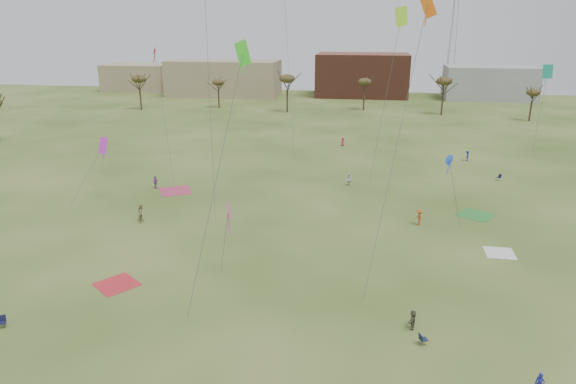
# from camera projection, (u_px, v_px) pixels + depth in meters

# --- Properties ---
(ground) EXTENTS (260.00, 260.00, 0.00)m
(ground) POSITION_uv_depth(u_px,v_px,m) (263.00, 313.00, 37.80)
(ground) COLOR #2E4A17
(ground) RESTS_ON ground
(flyer_near_right) EXTENTS (0.62, 0.55, 1.43)m
(flyer_near_right) POSITION_uv_depth(u_px,v_px,m) (539.00, 384.00, 29.27)
(flyer_near_right) COLOR navy
(flyer_near_right) RESTS_ON ground
(spectator_fore_b) EXTENTS (0.80, 0.99, 1.96)m
(spectator_fore_b) POSITION_uv_depth(u_px,v_px,m) (142.00, 213.00, 54.85)
(spectator_fore_b) COLOR tan
(spectator_fore_b) RESTS_ON ground
(spectator_fore_c) EXTENTS (0.76, 1.40, 1.44)m
(spectator_fore_c) POSITION_uv_depth(u_px,v_px,m) (413.00, 320.00, 35.61)
(spectator_fore_c) COLOR brown
(spectator_fore_c) RESTS_ON ground
(flyer_mid_b) EXTENTS (0.88, 1.24, 1.73)m
(flyer_mid_b) POSITION_uv_depth(u_px,v_px,m) (419.00, 217.00, 53.92)
(flyer_mid_b) COLOR #AE4D20
(flyer_mid_b) RESTS_ON ground
(spectator_mid_d) EXTENTS (0.59, 1.03, 1.65)m
(spectator_mid_d) POSITION_uv_depth(u_px,v_px,m) (155.00, 182.00, 65.91)
(spectator_mid_d) COLOR purple
(spectator_mid_d) RESTS_ON ground
(spectator_mid_e) EXTENTS (1.06, 1.06, 1.74)m
(spectator_mid_e) POSITION_uv_depth(u_px,v_px,m) (349.00, 180.00, 66.88)
(spectator_mid_e) COLOR silver
(spectator_mid_e) RESTS_ON ground
(flyer_far_b) EXTENTS (0.84, 0.81, 1.45)m
(flyer_far_b) POSITION_uv_depth(u_px,v_px,m) (343.00, 142.00, 88.67)
(flyer_far_b) COLOR #C8223F
(flyer_far_b) RESTS_ON ground
(flyer_far_c) EXTENTS (0.99, 1.21, 1.63)m
(flyer_far_c) POSITION_uv_depth(u_px,v_px,m) (467.00, 156.00, 78.93)
(flyer_far_c) COLOR navy
(flyer_far_c) RESTS_ON ground
(blanket_red) EXTENTS (4.23, 4.23, 0.03)m
(blanket_red) POSITION_uv_depth(u_px,v_px,m) (117.00, 284.00, 41.87)
(blanket_red) COLOR red
(blanket_red) RESTS_ON ground
(blanket_cream) EXTENTS (2.69, 2.69, 0.03)m
(blanket_cream) POSITION_uv_depth(u_px,v_px,m) (500.00, 253.00, 47.58)
(blanket_cream) COLOR white
(blanket_cream) RESTS_ON ground
(blanket_plum) EXTENTS (5.14, 5.14, 0.03)m
(blanket_plum) POSITION_uv_depth(u_px,v_px,m) (176.00, 191.00, 65.10)
(blanket_plum) COLOR #B7385A
(blanket_plum) RESTS_ON ground
(blanket_olive) EXTENTS (4.71, 4.71, 0.03)m
(blanket_olive) POSITION_uv_depth(u_px,v_px,m) (476.00, 215.00, 56.98)
(blanket_olive) COLOR #308533
(blanket_olive) RESTS_ON ground
(camp_chair_left) EXTENTS (0.71, 0.73, 0.87)m
(camp_chair_left) POSITION_uv_depth(u_px,v_px,m) (3.00, 324.00, 35.88)
(camp_chair_left) COLOR black
(camp_chair_left) RESTS_ON ground
(camp_chair_center) EXTENTS (0.70, 0.68, 0.87)m
(camp_chair_center) POSITION_uv_depth(u_px,v_px,m) (423.00, 341.00, 33.97)
(camp_chair_center) COLOR #151F3C
(camp_chair_center) RESTS_ON ground
(camp_chair_right) EXTENTS (0.72, 0.71, 0.87)m
(camp_chair_right) POSITION_uv_depth(u_px,v_px,m) (499.00, 179.00, 69.37)
(camp_chair_right) COLOR #131536
(camp_chair_right) RESTS_ON ground
(kites_aloft) EXTENTS (62.57, 57.03, 27.93)m
(kites_aloft) POSITION_uv_depth(u_px,v_px,m) (275.00, 7.00, 58.02)
(kites_aloft) COLOR red
(kites_aloft) RESTS_ON ground
(tree_line) EXTENTS (117.44, 49.32, 8.91)m
(tree_line) POSITION_uv_depth(u_px,v_px,m) (323.00, 88.00, 110.15)
(tree_line) COLOR #3A2B1E
(tree_line) RESTS_ON ground
(building_tan) EXTENTS (32.00, 14.00, 10.00)m
(building_tan) POSITION_uv_depth(u_px,v_px,m) (224.00, 78.00, 149.12)
(building_tan) COLOR #937F60
(building_tan) RESTS_ON ground
(building_brick) EXTENTS (26.00, 16.00, 12.00)m
(building_brick) POSITION_uv_depth(u_px,v_px,m) (362.00, 75.00, 147.67)
(building_brick) COLOR brown
(building_brick) RESTS_ON ground
(building_grey) EXTENTS (24.00, 12.00, 9.00)m
(building_grey) POSITION_uv_depth(u_px,v_px,m) (489.00, 83.00, 141.17)
(building_grey) COLOR gray
(building_grey) RESTS_ON ground
(building_tan_west) EXTENTS (20.00, 12.00, 8.00)m
(building_tan_west) POSITION_uv_depth(u_px,v_px,m) (138.00, 77.00, 160.37)
(building_tan_west) COLOR #937F60
(building_tan_west) RESTS_ON ground
(radio_tower) EXTENTS (1.51, 1.72, 41.00)m
(radio_tower) POSITION_uv_depth(u_px,v_px,m) (453.00, 27.00, 144.54)
(radio_tower) COLOR #9EA3A8
(radio_tower) RESTS_ON ground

